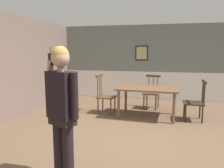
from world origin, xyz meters
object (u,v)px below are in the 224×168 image
(chair_by_doorway, at_px, (105,95))
(chair_at_table_head, at_px, (152,92))
(chair_near_window, at_px, (195,102))
(person_figure, at_px, (62,105))
(dining_table, at_px, (148,91))

(chair_by_doorway, height_order, chair_at_table_head, chair_by_doorway)
(chair_near_window, distance_m, chair_at_table_head, 1.46)
(chair_near_window, height_order, chair_at_table_head, chair_near_window)
(chair_by_doorway, height_order, person_figure, person_figure)
(chair_by_doorway, distance_m, person_figure, 3.25)
(dining_table, xyz_separation_m, chair_by_doorway, (-1.16, 0.07, -0.19))
(chair_by_doorway, xyz_separation_m, person_figure, (0.29, -3.19, 0.53))
(chair_at_table_head, xyz_separation_m, person_figure, (-0.93, -4.01, 0.54))
(chair_at_table_head, height_order, person_figure, person_figure)
(chair_by_doorway, bearing_deg, dining_table, 91.38)
(chair_by_doorway, distance_m, chair_at_table_head, 1.47)
(chair_by_doorway, xyz_separation_m, chair_at_table_head, (1.22, 0.81, -0.01))
(chair_near_window, relative_size, chair_by_doorway, 0.94)
(chair_at_table_head, bearing_deg, chair_near_window, 149.20)
(dining_table, bearing_deg, chair_at_table_head, 86.17)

